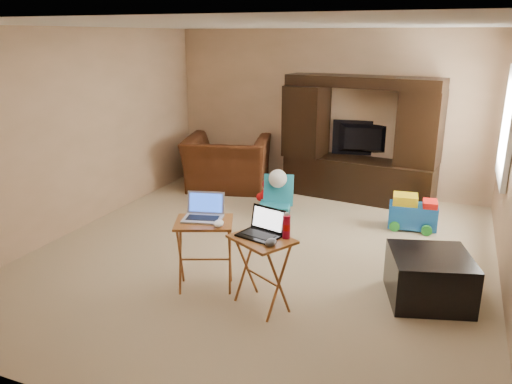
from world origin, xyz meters
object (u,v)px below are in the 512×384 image
at_px(recliner, 228,163).
at_px(mouse_right, 271,242).
at_px(laptop_right, 259,224).
at_px(water_bottle, 286,227).
at_px(entertainment_center, 360,139).
at_px(tray_table_left, 205,255).
at_px(mouse_left, 218,223).
at_px(push_toy, 413,212).
at_px(tray_table_right, 262,273).
at_px(plush_toy, 270,192).
at_px(laptop_left, 202,208).
at_px(child_rocker, 275,196).
at_px(ottoman, 429,277).
at_px(television, 363,139).

height_order(recliner, mouse_right, recliner).
relative_size(laptop_right, water_bottle, 1.70).
bearing_deg(mouse_right, entertainment_center, 89.44).
bearing_deg(tray_table_left, mouse_left, -42.85).
distance_m(entertainment_center, push_toy, 1.51).
height_order(push_toy, tray_table_right, tray_table_right).
distance_m(plush_toy, mouse_left, 2.71).
height_order(tray_table_left, laptop_left, laptop_left).
xyz_separation_m(mouse_right, water_bottle, (0.07, 0.20, 0.08)).
bearing_deg(water_bottle, mouse_right, -109.29).
xyz_separation_m(child_rocker, tray_table_right, (0.75, -2.35, 0.07)).
height_order(ottoman, water_bottle, water_bottle).
relative_size(ottoman, mouse_right, 5.16).
height_order(recliner, tray_table_right, recliner).
height_order(plush_toy, mouse_left, mouse_left).
bearing_deg(laptop_left, recliner, 97.32).
distance_m(television, laptop_right, 3.74).
relative_size(laptop_left, water_bottle, 1.76).
bearing_deg(push_toy, plush_toy, 170.28).
bearing_deg(child_rocker, mouse_left, -97.18).
relative_size(tray_table_right, mouse_right, 4.92).
relative_size(entertainment_center, mouse_right, 16.19).
xyz_separation_m(television, laptop_right, (-0.21, -3.73, -0.08)).
relative_size(entertainment_center, ottoman, 3.14).
distance_m(laptop_left, mouse_left, 0.26).
distance_m(mouse_left, water_bottle, 0.66).
relative_size(television, laptop_left, 2.53).
height_order(child_rocker, mouse_left, mouse_left).
distance_m(ottoman, tray_table_right, 1.58).
relative_size(tray_table_left, mouse_right, 5.08).
height_order(laptop_left, water_bottle, laptop_left).
bearing_deg(ottoman, laptop_right, -154.40).
relative_size(mouse_left, mouse_right, 1.03).
distance_m(child_rocker, mouse_right, 2.66).
relative_size(recliner, tray_table_left, 1.85).
relative_size(entertainment_center, laptop_left, 6.09).
relative_size(child_rocker, laptop_right, 1.55).
xyz_separation_m(television, water_bottle, (0.03, -3.67, -0.09)).
distance_m(entertainment_center, ottoman, 3.16).
bearing_deg(television, mouse_left, 72.37).
xyz_separation_m(television, child_rocker, (-0.91, -1.40, -0.61)).
bearing_deg(child_rocker, entertainment_center, 37.93).
xyz_separation_m(push_toy, laptop_left, (-1.76, -2.39, 0.60)).
xyz_separation_m(child_rocker, mouse_left, (0.29, -2.30, 0.46)).
height_order(child_rocker, laptop_right, laptop_right).
distance_m(tray_table_left, water_bottle, 0.95).
distance_m(recliner, plush_toy, 1.13).
bearing_deg(television, laptop_left, 68.75).
relative_size(television, recliner, 0.72).
xyz_separation_m(entertainment_center, plush_toy, (-1.10, -0.87, -0.70)).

